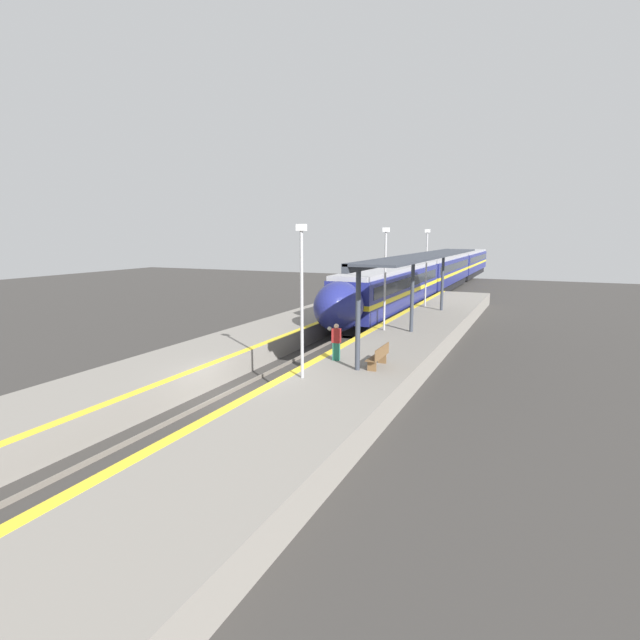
% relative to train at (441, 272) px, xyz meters
% --- Properties ---
extents(ground_plane, '(120.00, 120.00, 0.00)m').
position_rel_train_xyz_m(ground_plane, '(0.00, -40.19, -2.25)').
color(ground_plane, '#383533').
extents(rail_left, '(0.08, 90.00, 0.15)m').
position_rel_train_xyz_m(rail_left, '(-0.72, -40.19, -2.17)').
color(rail_left, slate).
rests_on(rail_left, ground_plane).
extents(rail_right, '(0.08, 90.00, 0.15)m').
position_rel_train_xyz_m(rail_right, '(0.72, -40.19, -2.17)').
color(rail_right, slate).
rests_on(rail_right, ground_plane).
extents(train, '(2.89, 63.39, 3.92)m').
position_rel_train_xyz_m(train, '(0.00, 0.00, 0.00)').
color(train, black).
rests_on(train, ground_plane).
extents(platform_right, '(4.45, 64.00, 1.05)m').
position_rel_train_xyz_m(platform_right, '(3.91, -40.19, -1.73)').
color(platform_right, gray).
rests_on(platform_right, ground_plane).
extents(platform_left, '(4.06, 64.00, 1.05)m').
position_rel_train_xyz_m(platform_left, '(-3.71, -40.19, -1.73)').
color(platform_left, gray).
rests_on(platform_left, ground_plane).
extents(platform_bench, '(0.44, 1.79, 0.89)m').
position_rel_train_xyz_m(platform_bench, '(4.72, -37.17, -0.73)').
color(platform_bench, brown).
rests_on(platform_bench, platform_right).
extents(person_waiting, '(0.36, 0.22, 1.60)m').
position_rel_train_xyz_m(person_waiting, '(2.69, -36.83, -0.38)').
color(person_waiting, '#1E604C').
rests_on(person_waiting, platform_right).
extents(railway_signal, '(0.28, 0.28, 4.31)m').
position_rel_train_xyz_m(railway_signal, '(-2.31, -13.12, 0.40)').
color(railway_signal, '#59595E').
rests_on(railway_signal, ground_plane).
extents(lamppost_near, '(0.36, 0.20, 5.71)m').
position_rel_train_xyz_m(lamppost_near, '(2.53, -39.80, 2.04)').
color(lamppost_near, '#9E9EA3').
rests_on(lamppost_near, platform_right).
extents(lamppost_mid, '(0.36, 0.20, 5.71)m').
position_rel_train_xyz_m(lamppost_mid, '(2.53, -29.39, 2.04)').
color(lamppost_mid, '#9E9EA3').
rests_on(lamppost_mid, platform_right).
extents(lamppost_far, '(0.36, 0.20, 5.71)m').
position_rel_train_xyz_m(lamppost_far, '(2.53, -18.99, 2.04)').
color(lamppost_far, '#9E9EA3').
rests_on(lamppost_far, platform_right).
extents(station_canopy, '(2.02, 20.40, 4.31)m').
position_rel_train_xyz_m(station_canopy, '(4.62, -29.20, 2.84)').
color(station_canopy, '#333842').
rests_on(station_canopy, platform_right).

